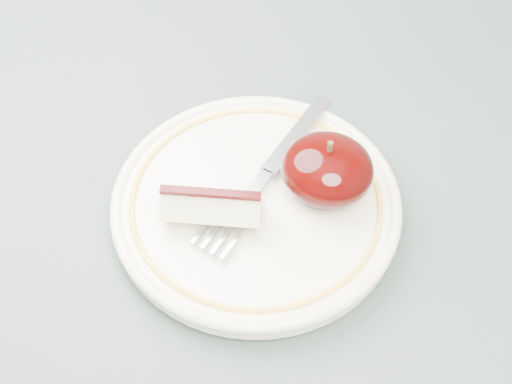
% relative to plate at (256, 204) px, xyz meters
% --- Properties ---
extents(plate, '(0.21, 0.21, 0.02)m').
position_rel_plate_xyz_m(plate, '(0.00, 0.00, 0.00)').
color(plate, '#F0E7C9').
rests_on(plate, table).
extents(apple_half, '(0.07, 0.06, 0.05)m').
position_rel_plate_xyz_m(apple_half, '(0.04, 0.03, 0.02)').
color(apple_half, black).
rests_on(apple_half, plate).
extents(apple_wedge, '(0.07, 0.04, 0.03)m').
position_rel_plate_xyz_m(apple_wedge, '(-0.02, -0.03, 0.02)').
color(apple_wedge, beige).
rests_on(apple_wedge, plate).
extents(fork, '(0.06, 0.17, 0.00)m').
position_rel_plate_xyz_m(fork, '(0.00, 0.02, 0.01)').
color(fork, '#979A9F').
rests_on(fork, plate).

